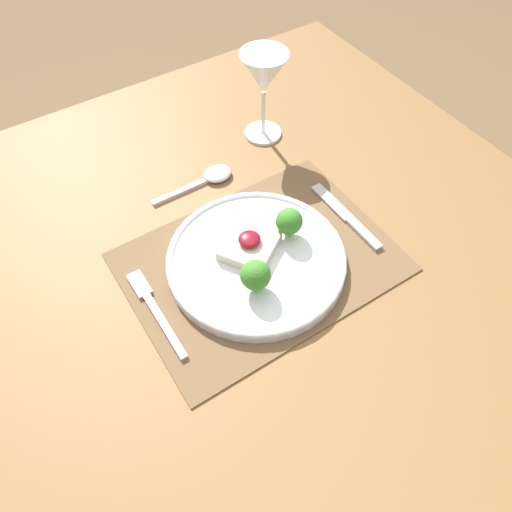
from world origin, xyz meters
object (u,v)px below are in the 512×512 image
at_px(fork, 153,307).
at_px(wine_glass_near, 264,77).
at_px(knife, 350,220).
at_px(dinner_plate, 257,258).
at_px(spoon, 212,176).

bearing_deg(fork, wine_glass_near, 35.98).
bearing_deg(fork, knife, -2.82).
bearing_deg(wine_glass_near, fork, -145.26).
bearing_deg(knife, dinner_plate, 176.99).
bearing_deg(spoon, fork, -135.07).
relative_size(fork, wine_glass_near, 0.99).
distance_m(fork, knife, 0.38).
relative_size(dinner_plate, wine_glass_near, 1.64).
bearing_deg(spoon, knife, -54.05).
distance_m(knife, wine_glass_near, 0.32).
bearing_deg(wine_glass_near, knife, -90.79).
xyz_separation_m(fork, wine_glass_near, (0.38, 0.26, 0.13)).
bearing_deg(wine_glass_near, spoon, -159.36).
xyz_separation_m(fork, knife, (0.38, -0.03, 0.00)).
xyz_separation_m(knife, spoon, (-0.15, 0.23, 0.00)).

